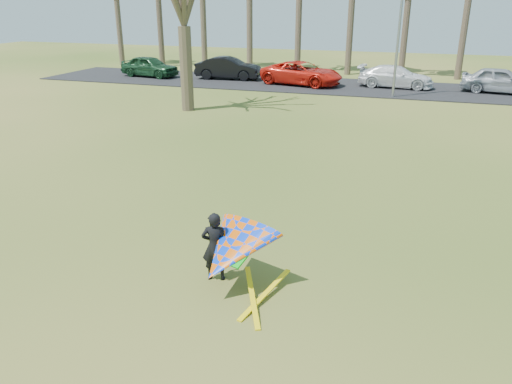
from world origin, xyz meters
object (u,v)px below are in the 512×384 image
(streetlight, at_px, (403,18))
(car_2, at_px, (302,73))
(car_1, at_px, (229,68))
(car_3, at_px, (396,77))
(car_4, at_px, (501,80))
(car_0, at_px, (150,66))
(kite_flyer, at_px, (230,251))

(streetlight, height_order, car_2, streetlight)
(streetlight, distance_m, car_1, 12.96)
(car_3, relative_size, car_4, 1.06)
(car_0, distance_m, car_2, 11.61)
(streetlight, height_order, car_0, streetlight)
(streetlight, height_order, car_4, streetlight)
(car_0, relative_size, car_3, 0.92)
(car_4, bearing_deg, kite_flyer, 173.03)
(streetlight, bearing_deg, car_2, 156.91)
(car_2, height_order, kite_flyer, kite_flyer)
(kite_flyer, bearing_deg, car_2, 100.02)
(streetlight, xyz_separation_m, car_4, (5.98, 3.33, -3.63))
(car_0, xyz_separation_m, car_4, (23.92, 0.45, 0.02))
(car_0, height_order, car_3, car_0)
(car_0, height_order, car_1, car_1)
(car_0, bearing_deg, streetlight, -90.87)
(car_0, xyz_separation_m, car_2, (11.61, -0.18, 0.01))
(streetlight, bearing_deg, car_4, 29.12)
(streetlight, height_order, car_3, streetlight)
(streetlight, xyz_separation_m, car_2, (-6.33, 2.70, -3.64))
(car_4, bearing_deg, car_1, 99.15)
(car_1, relative_size, car_3, 0.98)
(car_2, relative_size, car_4, 1.21)
(car_1, distance_m, car_2, 5.66)
(car_2, xyz_separation_m, car_3, (6.07, 0.81, -0.07))
(streetlight, relative_size, car_1, 1.70)
(car_1, distance_m, kite_flyer, 27.98)
(car_1, xyz_separation_m, car_2, (5.60, -0.86, -0.02))
(car_2, xyz_separation_m, kite_flyer, (4.46, -25.25, 0.02))
(car_1, relative_size, car_4, 1.04)
(streetlight, distance_m, car_3, 5.11)
(car_3, bearing_deg, kite_flyer, -178.86)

